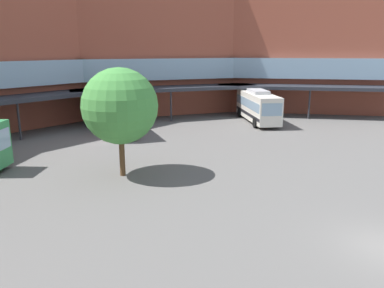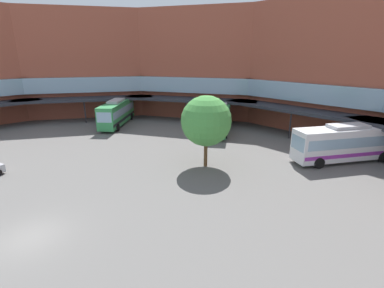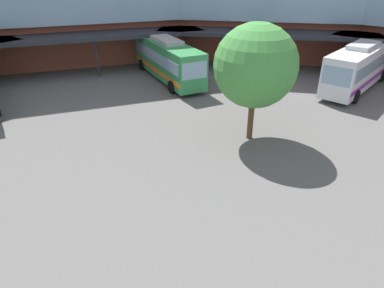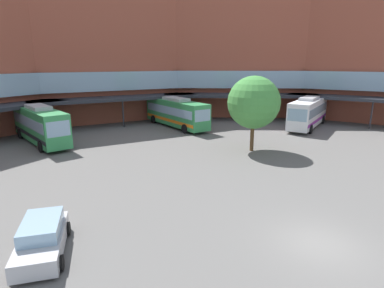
{
  "view_description": "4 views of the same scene",
  "coord_description": "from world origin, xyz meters",
  "views": [
    {
      "loc": [
        -17.1,
        1.54,
        8.3
      ],
      "look_at": [
        2.25,
        10.31,
        3.02
      ],
      "focal_mm": 36.34,
      "sensor_mm": 36.0,
      "label": 1
    },
    {
      "loc": [
        16.47,
        -7.54,
        10.92
      ],
      "look_at": [
        2.97,
        14.25,
        2.71
      ],
      "focal_mm": 26.62,
      "sensor_mm": 36.0,
      "label": 2
    },
    {
      "loc": [
        -1.76,
        -3.16,
        9.92
      ],
      "look_at": [
        -0.56,
        11.4,
        2.14
      ],
      "focal_mm": 31.8,
      "sensor_mm": 36.0,
      "label": 3
    },
    {
      "loc": [
        -8.89,
        -11.68,
        8.36
      ],
      "look_at": [
        -2.58,
        15.26,
        1.19
      ],
      "focal_mm": 29.84,
      "sensor_mm": 36.0,
      "label": 4
    }
  ],
  "objects": [
    {
      "name": "bus_4",
      "position": [
        15.17,
        24.87,
        2.01
      ],
      "size": [
        9.69,
        9.63,
        3.97
      ],
      "rotation": [
        0.0,
        0.0,
        3.92
      ],
      "color": "white",
      "rests_on": "ground"
    },
    {
      "name": "plaza_tree",
      "position": [
        3.51,
        15.97,
        4.66
      ],
      "size": [
        4.92,
        4.92,
        7.13
      ],
      "color": "brown",
      "rests_on": "ground"
    },
    {
      "name": "bus_0",
      "position": [
        -1.47,
        29.09,
        1.95
      ],
      "size": [
        6.6,
        11.88,
        3.84
      ],
      "rotation": [
        0.0,
        0.0,
        5.08
      ],
      "color": "#338C4C",
      "rests_on": "ground"
    }
  ]
}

